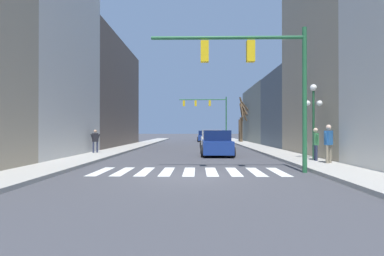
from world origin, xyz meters
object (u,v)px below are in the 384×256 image
car_parked_left_near (204,136)px  street_tree_right_near (243,123)px  car_driving_toward_lane (217,144)px  street_tree_right_far (242,120)px  traffic_signal_near (259,68)px  pedestrian_on_right_sidewalk (95,139)px  pedestrian_waiting_at_curb (316,141)px  pedestrian_crossing_street (329,140)px  traffic_signal_far (209,108)px  street_lamp_right_corner (313,106)px  car_parked_right_near (211,139)px

car_parked_left_near → street_tree_right_near: street_tree_right_near is taller
car_driving_toward_lane → street_tree_right_far: size_ratio=0.69×
traffic_signal_near → pedestrian_on_right_sidewalk: traffic_signal_near is taller
car_parked_left_near → pedestrian_waiting_at_curb: size_ratio=2.69×
car_driving_toward_lane → pedestrian_waiting_at_curb: size_ratio=2.57×
pedestrian_crossing_street → street_tree_right_near: street_tree_right_near is taller
traffic_signal_far → street_lamp_right_corner: bearing=-81.0°
car_parked_left_near → street_tree_right_near: (5.02, -4.33, 1.80)m
street_lamp_right_corner → street_tree_right_far: street_tree_right_far is taller
car_driving_toward_lane → pedestrian_waiting_at_curb: 6.59m
car_parked_right_near → street_tree_right_far: (4.84, 12.69, 2.31)m
pedestrian_on_right_sidewalk → street_lamp_right_corner: bearing=-59.7°
car_parked_right_near → street_tree_right_far: size_ratio=0.78×
pedestrian_waiting_at_curb → street_tree_right_far: (0.21, 26.42, 1.98)m
car_parked_left_near → street_tree_right_far: street_tree_right_far is taller
traffic_signal_near → street_tree_right_far: (3.73, 29.68, -1.08)m
car_parked_right_near → car_parked_left_near: 14.90m
pedestrian_on_right_sidewalk → street_tree_right_near: street_tree_right_near is taller
street_tree_right_near → pedestrian_waiting_at_curb: bearing=-90.1°
traffic_signal_far → pedestrian_crossing_street: traffic_signal_far is taller
pedestrian_on_right_sidewalk → pedestrian_crossing_street: pedestrian_crossing_street is taller
traffic_signal_far → street_tree_right_near: traffic_signal_far is taller
car_parked_left_near → street_tree_right_near: 6.86m
pedestrian_waiting_at_curb → street_lamp_right_corner: bearing=-6.6°
pedestrian_on_right_sidewalk → pedestrian_waiting_at_curb: bearing=-62.9°
traffic_signal_near → car_parked_left_near: size_ratio=1.40×
pedestrian_waiting_at_curb → street_tree_right_near: bearing=7.3°
street_lamp_right_corner → car_parked_left_near: 28.43m
traffic_signal_near → pedestrian_waiting_at_curb: size_ratio=3.77×
car_driving_toward_lane → pedestrian_on_right_sidewalk: bearing=87.1°
pedestrian_waiting_at_curb → street_tree_right_far: 26.49m
traffic_signal_near → street_tree_right_near: (3.56, 27.56, -1.64)m
car_driving_toward_lane → pedestrian_crossing_street: 7.56m
car_driving_toward_lane → pedestrian_crossing_street: bearing=-140.1°
pedestrian_on_right_sidewalk → traffic_signal_near: bearing=-83.1°
car_parked_left_near → pedestrian_on_right_sidewalk: bearing=161.4°
street_lamp_right_corner → pedestrian_on_right_sidewalk: street_lamp_right_corner is taller
street_lamp_right_corner → car_driving_toward_lane: (-4.89, 3.85, -2.19)m
street_lamp_right_corner → traffic_signal_far: bearing=99.0°
traffic_signal_near → pedestrian_on_right_sidewalk: (-9.41, 8.28, -3.11)m
car_parked_right_near → street_tree_right_near: (4.67, 10.57, 1.75)m
street_lamp_right_corner → car_parked_left_near: (-5.16, 27.87, -2.23)m
pedestrian_waiting_at_curb → street_tree_right_far: bearing=6.9°
street_lamp_right_corner → street_tree_right_far: bearing=90.0°
car_parked_left_near → traffic_signal_far: bearing=-65.8°
street_lamp_right_corner → pedestrian_crossing_street: bearing=-91.7°
pedestrian_waiting_at_curb → pedestrian_crossing_street: bearing=-166.3°
traffic_signal_far → car_parked_left_near: 4.22m
car_driving_toward_lane → pedestrian_waiting_at_curb: bearing=-134.4°
pedestrian_on_right_sidewalk → street_tree_right_far: street_tree_right_far is taller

